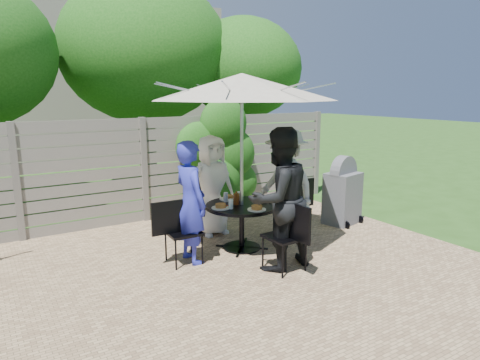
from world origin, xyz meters
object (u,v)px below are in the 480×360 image
patio_table (242,218)px  bbq_grill (343,193)px  glass_front (258,202)px  glass_left (231,204)px  syrup_jug (236,199)px  plate_back (228,198)px  person_back (212,186)px  chair_front (285,250)px  person_front (279,200)px  chair_right (291,220)px  umbrella (242,87)px  person_left (191,203)px  chair_back (208,215)px  chair_left (183,245)px  coffee_cup (239,196)px  plate_front (257,208)px  plate_left (221,207)px  plate_right (261,199)px  glass_back (226,197)px  person_right (286,184)px

patio_table → bbq_grill: 2.14m
glass_front → bbq_grill: size_ratio=0.12×
glass_left → syrup_jug: 0.25m
plate_back → glass_left: 0.53m
person_back → chair_front: person_back is taller
bbq_grill → person_front: bearing=-169.5°
chair_right → plate_back: size_ratio=3.54×
umbrella → person_left: bearing=-177.1°
chair_right → glass_left: size_ratio=6.57×
chair_back → person_back: size_ratio=0.60×
patio_table → chair_left: chair_left is taller
plate_back → glass_left: glass_left is taller
chair_back → glass_left: size_ratio=6.95×
chair_right → coffee_cup: bearing=-9.2°
glass_front → plate_front: bearing=-133.3°
umbrella → plate_left: bearing=-177.1°
chair_back → plate_right: bearing=18.5°
plate_back → coffee_cup: bearing=-51.5°
plate_left → glass_front: size_ratio=1.86×
plate_right → glass_back: bearing=153.7°
plate_back → plate_right: (0.38, -0.34, 0.00)m
person_back → plate_back: 0.48m
umbrella → glass_back: umbrella is taller
glass_left → bbq_grill: 2.41m
plate_left → chair_left: bearing=-177.2°
person_front → bbq_grill: (2.10, 0.94, -0.38)m
chair_back → syrup_jug: bearing=-5.7°
person_left → plate_right: person_left is taller
person_front → plate_back: (-0.06, 1.19, -0.22)m
person_back → glass_back: size_ratio=11.55×
person_front → plate_front: 0.52m
person_back → coffee_cup: bearing=-80.7°
patio_table → person_left: 0.90m
plate_back → coffee_cup: (0.11, -0.13, 0.04)m
patio_table → syrup_jug: bearing=143.1°
person_right → plate_front: person_right is taller
umbrella → person_front: 1.64m
chair_back → person_back: 0.53m
chair_front → plate_back: bearing=-0.7°
glass_back → chair_front: bearing=-82.2°
coffee_cup → syrup_jug: bearing=-130.4°
chair_right → chair_back: bearing=-39.9°
plate_right → person_back: bearing=116.4°
person_back → chair_right: (1.01, -0.78, -0.53)m
chair_front → person_front: size_ratio=0.51×
person_right → plate_back: size_ratio=6.72×
plate_right → syrup_jug: bearing=176.1°
person_back → person_right: (0.87, -0.79, 0.06)m
plate_back → bbq_grill: bbq_grill is taller
umbrella → person_front: bearing=-87.1°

